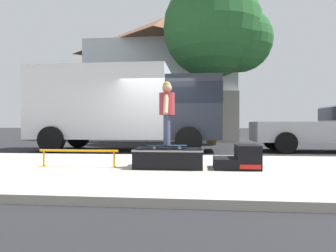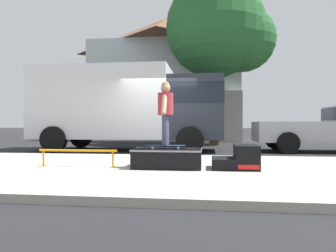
{
  "view_description": "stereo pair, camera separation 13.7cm",
  "coord_description": "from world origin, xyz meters",
  "px_view_note": "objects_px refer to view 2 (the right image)",
  "views": [
    {
      "loc": [
        1.44,
        -8.99,
        0.97
      ],
      "look_at": [
        0.63,
        -1.38,
        0.93
      ],
      "focal_mm": 32.84,
      "sensor_mm": 36.0,
      "label": 1
    },
    {
      "loc": [
        1.57,
        -8.97,
        0.97
      ],
      "look_at": [
        0.63,
        -1.38,
        0.93
      ],
      "focal_mm": 32.84,
      "sensor_mm": 36.0,
      "label": 2
    }
  ],
  "objects_px": {
    "grind_rail": "(78,153)",
    "skater_kid": "(166,108)",
    "skate_box": "(168,157)",
    "box_truck": "(129,105)",
    "kicker_ramp": "(239,159)",
    "street_tree_main": "(221,31)",
    "skateboard": "(166,146)"
  },
  "relations": [
    {
      "from": "skateboard",
      "to": "box_truck",
      "type": "bearing_deg",
      "value": 111.65
    },
    {
      "from": "grind_rail",
      "to": "skateboard",
      "type": "relative_size",
      "value": 2.03
    },
    {
      "from": "kicker_ramp",
      "to": "skateboard",
      "type": "distance_m",
      "value": 1.44
    },
    {
      "from": "kicker_ramp",
      "to": "skateboard",
      "type": "height_order",
      "value": "kicker_ramp"
    },
    {
      "from": "skate_box",
      "to": "box_truck",
      "type": "distance_m",
      "value": 5.75
    },
    {
      "from": "skate_box",
      "to": "kicker_ramp",
      "type": "height_order",
      "value": "kicker_ramp"
    },
    {
      "from": "skate_box",
      "to": "kicker_ramp",
      "type": "distance_m",
      "value": 1.38
    },
    {
      "from": "skate_box",
      "to": "skater_kid",
      "type": "relative_size",
      "value": 1.06
    },
    {
      "from": "skate_box",
      "to": "skateboard",
      "type": "relative_size",
      "value": 1.67
    },
    {
      "from": "box_truck",
      "to": "grind_rail",
      "type": "bearing_deg",
      "value": -87.03
    },
    {
      "from": "grind_rail",
      "to": "street_tree_main",
      "type": "height_order",
      "value": "street_tree_main"
    },
    {
      "from": "skater_kid",
      "to": "street_tree_main",
      "type": "bearing_deg",
      "value": 80.5
    },
    {
      "from": "skateboard",
      "to": "skater_kid",
      "type": "height_order",
      "value": "skater_kid"
    },
    {
      "from": "skater_kid",
      "to": "box_truck",
      "type": "height_order",
      "value": "box_truck"
    },
    {
      "from": "kicker_ramp",
      "to": "grind_rail",
      "type": "xyz_separation_m",
      "value": [
        -3.2,
        -0.09,
        0.07
      ]
    },
    {
      "from": "grind_rail",
      "to": "skater_kid",
      "type": "height_order",
      "value": "skater_kid"
    },
    {
      "from": "box_truck",
      "to": "kicker_ramp",
      "type": "bearing_deg",
      "value": -56.17
    },
    {
      "from": "skater_kid",
      "to": "skateboard",
      "type": "bearing_deg",
      "value": 82.87
    },
    {
      "from": "grind_rail",
      "to": "skateboard",
      "type": "distance_m",
      "value": 1.78
    },
    {
      "from": "grind_rail",
      "to": "street_tree_main",
      "type": "bearing_deg",
      "value": 70.27
    },
    {
      "from": "kicker_ramp",
      "to": "box_truck",
      "type": "xyz_separation_m",
      "value": [
        -3.47,
        5.18,
        1.39
      ]
    },
    {
      "from": "skateboard",
      "to": "street_tree_main",
      "type": "xyz_separation_m",
      "value": [
        1.52,
        9.06,
        4.94
      ]
    },
    {
      "from": "skate_box",
      "to": "street_tree_main",
      "type": "bearing_deg",
      "value": 80.8
    },
    {
      "from": "box_truck",
      "to": "street_tree_main",
      "type": "bearing_deg",
      "value": 47.61
    },
    {
      "from": "skate_box",
      "to": "street_tree_main",
      "type": "xyz_separation_m",
      "value": [
        1.47,
        9.08,
        5.17
      ]
    },
    {
      "from": "kicker_ramp",
      "to": "skateboard",
      "type": "xyz_separation_m",
      "value": [
        -1.42,
        0.02,
        0.23
      ]
    },
    {
      "from": "skateboard",
      "to": "skater_kid",
      "type": "distance_m",
      "value": 0.76
    },
    {
      "from": "skate_box",
      "to": "skateboard",
      "type": "xyz_separation_m",
      "value": [
        -0.05,
        0.02,
        0.23
      ]
    },
    {
      "from": "skate_box",
      "to": "kicker_ramp",
      "type": "bearing_deg",
      "value": -0.02
    },
    {
      "from": "grind_rail",
      "to": "street_tree_main",
      "type": "distance_m",
      "value": 11.0
    },
    {
      "from": "skateboard",
      "to": "street_tree_main",
      "type": "distance_m",
      "value": 10.43
    },
    {
      "from": "box_truck",
      "to": "street_tree_main",
      "type": "distance_m",
      "value": 6.5
    }
  ]
}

